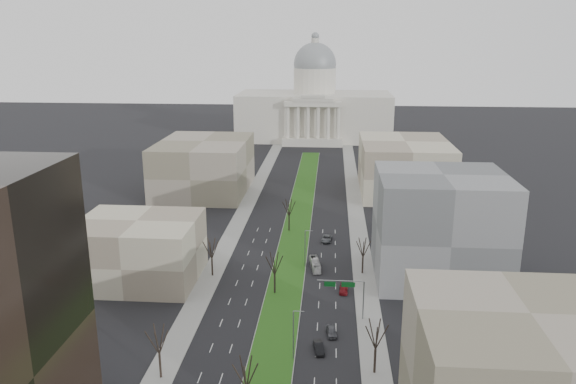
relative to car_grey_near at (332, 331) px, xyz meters
The scene contains 24 objects.
ground 57.29m from the car_grey_near, 100.23° to the left, with size 600.00×600.00×0.00m, color black.
median 56.29m from the car_grey_near, 100.41° to the left, with size 8.00×222.03×0.20m.
sidewalk_left 41.84m from the car_grey_near, 131.42° to the left, with size 5.00×330.00×0.15m, color gray.
sidewalk_right 32.22m from the car_grey_near, 76.85° to the left, with size 5.00×330.00×0.15m, color gray.
capitol 206.79m from the car_grey_near, 92.83° to the left, with size 80.00×46.00×55.00m.
building_beige_left 48.58m from the car_grey_near, 153.66° to the left, with size 26.00×22.00×14.00m, color gray.
building_grey_right 38.72m from the car_grey_near, 49.97° to the left, with size 28.00×26.00×24.00m, color slate.
building_far_left 106.75m from the car_grey_near, 115.11° to the left, with size 30.00×40.00×18.00m, color gray.
building_far_right 104.69m from the car_grey_near, 76.24° to the left, with size 30.00×40.00×18.00m, color gray.
tree_left_mid 32.14m from the car_grey_near, 150.27° to the right, with size 5.40×5.40×9.72m.
tree_left_far 37.15m from the car_grey_near, 138.32° to the left, with size 5.28×5.28×9.50m.
tree_right_mid 15.03m from the car_grey_near, 58.86° to the right, with size 5.52×5.52×9.94m.
tree_right_far 29.80m from the car_grey_near, 76.09° to the left, with size 5.04×5.04×9.07m.
tree_median_a 27.31m from the car_grey_near, 117.25° to the right, with size 5.40×5.40×9.72m.
tree_median_b 21.34m from the car_grey_near, 126.63° to the left, with size 5.40×5.40×9.72m.
tree_median_c 58.01m from the car_grey_near, 102.19° to the left, with size 5.40×5.40×9.72m.
streetlamp_median_b 11.50m from the car_grey_near, 126.61° to the right, with size 1.90×0.20×9.16m.
streetlamp_median_c 32.28m from the car_grey_near, 101.55° to the left, with size 1.90×0.20×9.16m.
mast_arm_signs 8.99m from the car_grey_near, 62.59° to the left, with size 9.12×0.24×8.09m.
car_grey_near is the anchor object (origin of this frame).
car_black 6.14m from the car_grey_near, 111.13° to the right, with size 1.56×4.48×1.47m, color black.
car_red 18.41m from the car_grey_near, 82.14° to the left, with size 1.80×4.44×1.29m, color maroon.
car_grey_far 48.99m from the car_grey_near, 91.72° to the left, with size 2.48×5.37×1.49m, color #515459.
box_van 30.59m from the car_grey_near, 97.46° to the left, with size 1.88×8.05×2.24m, color silver.
Camera 1 is at (9.40, -29.17, 53.16)m, focal length 35.00 mm.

